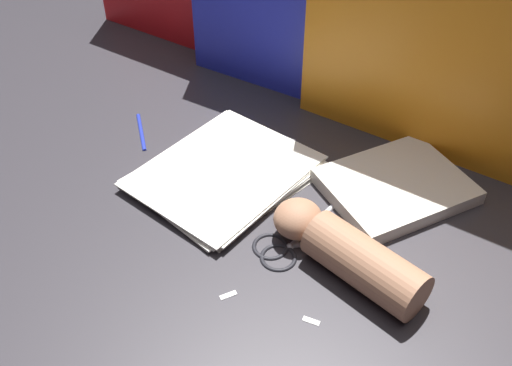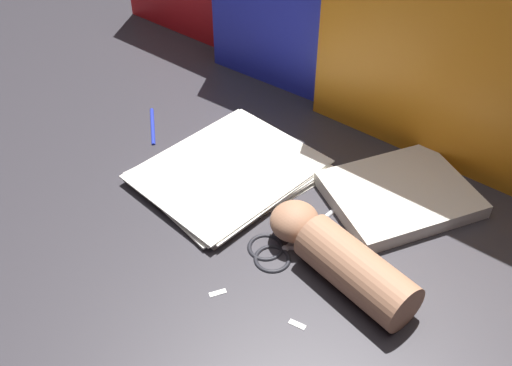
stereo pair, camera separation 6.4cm
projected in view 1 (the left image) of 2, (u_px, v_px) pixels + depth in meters
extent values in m
plane|color=#2D2B30|center=(227.00, 208.00, 1.02)|extent=(6.00, 6.00, 0.00)
cube|color=#2833D1|center=(369.00, 28.00, 1.10)|extent=(0.79, 0.15, 0.39)
cube|color=white|center=(225.00, 174.00, 1.08)|extent=(0.25, 0.30, 0.00)
cube|color=white|center=(226.00, 174.00, 1.08)|extent=(0.27, 0.31, 0.00)
cube|color=white|center=(224.00, 174.00, 1.08)|extent=(0.26, 0.31, 0.00)
cube|color=white|center=(225.00, 173.00, 1.07)|extent=(0.25, 0.30, 0.00)
cube|color=white|center=(227.00, 171.00, 1.07)|extent=(0.25, 0.30, 0.00)
cube|color=white|center=(222.00, 171.00, 1.07)|extent=(0.25, 0.30, 0.00)
cube|color=silver|center=(396.00, 186.00, 1.04)|extent=(0.26, 0.29, 0.03)
sphere|color=silver|center=(291.00, 244.00, 0.95)|extent=(0.01, 0.01, 0.01)
cylinder|color=silver|center=(314.00, 223.00, 0.99)|extent=(0.01, 0.12, 0.01)
torus|color=black|center=(278.00, 256.00, 0.93)|extent=(0.06, 0.06, 0.01)
cylinder|color=silver|center=(329.00, 242.00, 0.95)|extent=(0.09, 0.09, 0.01)
torus|color=black|center=(270.00, 245.00, 0.95)|extent=(0.08, 0.08, 0.01)
cylinder|color=#A87556|center=(365.00, 264.00, 0.88)|extent=(0.19, 0.09, 0.08)
ellipsoid|color=#A87556|center=(298.00, 219.00, 0.95)|extent=(0.08, 0.08, 0.06)
cube|color=white|center=(228.00, 295.00, 0.88)|extent=(0.02, 0.03, 0.00)
cube|color=white|center=(311.00, 321.00, 0.84)|extent=(0.03, 0.02, 0.00)
cylinder|color=#2333B2|center=(141.00, 131.00, 1.18)|extent=(0.10, 0.08, 0.01)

